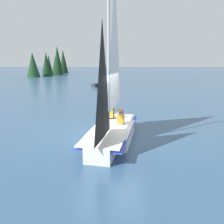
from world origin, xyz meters
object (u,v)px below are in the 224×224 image
sailor_helm (121,121)px  sailor_crew (111,115)px  motorboat_distant (106,82)px  sailboat_main (112,118)px

sailor_helm → sailor_crew: 0.96m
sailor_helm → motorboat_distant: size_ratio=0.23×
sailboat_main → motorboat_distant: 20.21m
sailboat_main → motorboat_distant: size_ratio=1.23×
sailor_helm → sailor_crew: size_ratio=1.00×
sailor_crew → sailor_helm: bearing=36.1°
sailboat_main → motorboat_distant: bearing=-165.9°
sailboat_main → sailor_crew: 1.34m
sailboat_main → motorboat_distant: (20.15, 1.54, -0.47)m
sailor_helm → motorboat_distant: sailor_helm is taller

